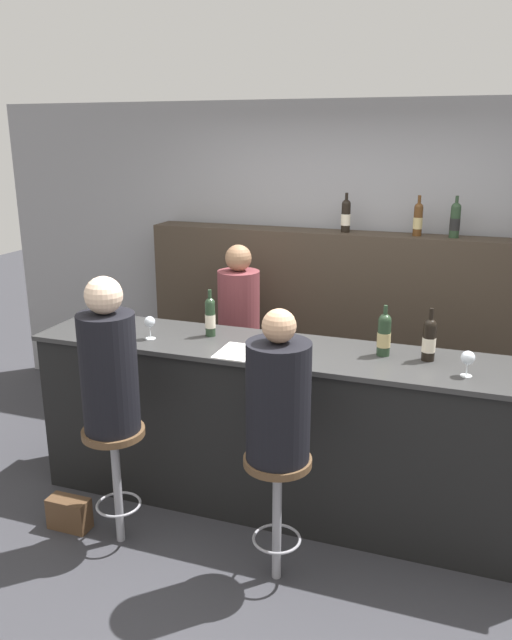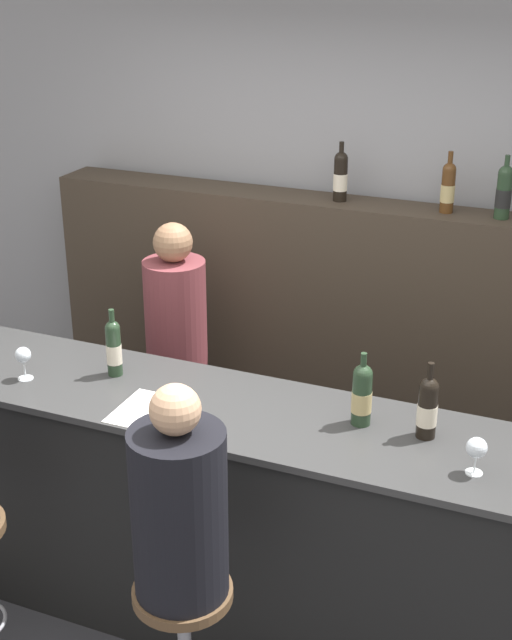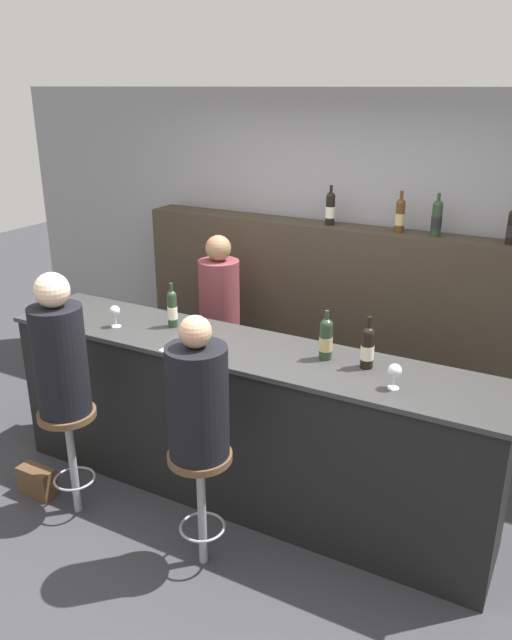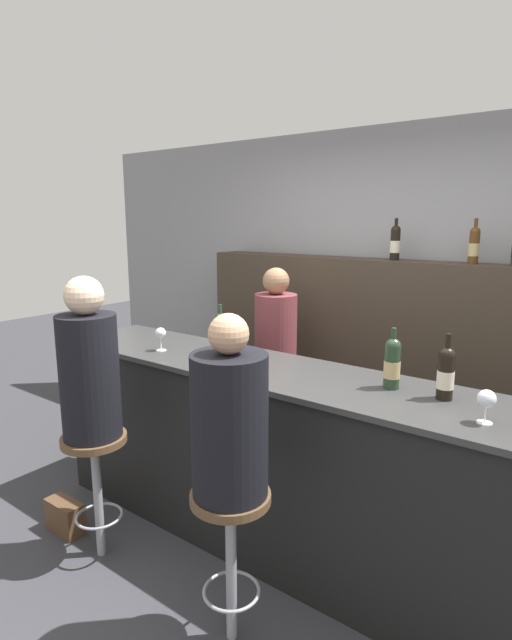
# 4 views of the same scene
# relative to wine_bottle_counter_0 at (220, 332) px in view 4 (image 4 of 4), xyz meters

# --- Properties ---
(ground_plane) EXTENTS (16.00, 16.00, 0.00)m
(ground_plane) POSITION_rel_wine_bottle_counter_0_xyz_m (0.57, -0.38, -1.22)
(ground_plane) COLOR #333338
(wall_back) EXTENTS (6.40, 0.05, 2.60)m
(wall_back) POSITION_rel_wine_bottle_counter_0_xyz_m (0.57, 1.46, 0.08)
(wall_back) COLOR gray
(wall_back) RESTS_ON ground_plane
(bar_counter) EXTENTS (3.30, 0.63, 1.09)m
(bar_counter) POSITION_rel_wine_bottle_counter_0_xyz_m (0.57, -0.08, -0.67)
(bar_counter) COLOR black
(bar_counter) RESTS_ON ground_plane
(back_bar_cabinet) EXTENTS (3.10, 0.28, 1.61)m
(back_bar_cabinet) POSITION_rel_wine_bottle_counter_0_xyz_m (0.57, 1.24, -0.41)
(back_bar_cabinet) COLOR #382D23
(back_bar_cabinet) RESTS_ON ground_plane
(wine_bottle_counter_0) EXTENTS (0.07, 0.07, 0.30)m
(wine_bottle_counter_0) POSITION_rel_wine_bottle_counter_0_xyz_m (0.00, 0.00, 0.00)
(wine_bottle_counter_0) COLOR #233823
(wine_bottle_counter_0) RESTS_ON bar_counter
(wine_bottle_counter_1) EXTENTS (0.08, 0.08, 0.30)m
(wine_bottle_counter_1) POSITION_rel_wine_bottle_counter_0_xyz_m (1.10, 0.00, -0.00)
(wine_bottle_counter_1) COLOR #233823
(wine_bottle_counter_1) RESTS_ON bar_counter
(wine_bottle_counter_2) EXTENTS (0.08, 0.08, 0.31)m
(wine_bottle_counter_2) POSITION_rel_wine_bottle_counter_0_xyz_m (1.36, 0.00, -0.00)
(wine_bottle_counter_2) COLOR black
(wine_bottle_counter_2) RESTS_ON bar_counter
(wine_bottle_backbar_0) EXTENTS (0.07, 0.07, 0.30)m
(wine_bottle_backbar_0) POSITION_rel_wine_bottle_counter_0_xyz_m (0.60, 1.24, 0.52)
(wine_bottle_backbar_0) COLOR black
(wine_bottle_backbar_0) RESTS_ON back_bar_cabinet
(wine_bottle_backbar_1) EXTENTS (0.07, 0.07, 0.30)m
(wine_bottle_backbar_1) POSITION_rel_wine_bottle_counter_0_xyz_m (1.14, 1.24, 0.52)
(wine_bottle_backbar_1) COLOR #4C2D14
(wine_bottle_backbar_1) RESTS_ON back_bar_cabinet
(wine_glass_0) EXTENTS (0.07, 0.07, 0.15)m
(wine_glass_0) POSITION_rel_wine_bottle_counter_0_xyz_m (-0.33, -0.19, -0.02)
(wine_glass_0) COLOR silver
(wine_glass_0) RESTS_ON bar_counter
(wine_glass_1) EXTENTS (0.08, 0.08, 0.14)m
(wine_glass_1) POSITION_rel_wine_bottle_counter_0_xyz_m (1.57, -0.19, -0.03)
(wine_glass_1) COLOR silver
(wine_glass_1) RESTS_ON bar_counter
(tasting_menu) EXTENTS (0.21, 0.30, 0.00)m
(tasting_menu) POSITION_rel_wine_bottle_counter_0_xyz_m (0.27, -0.23, -0.13)
(tasting_menu) COLOR white
(tasting_menu) RESTS_ON bar_counter
(bar_stool_left) EXTENTS (0.36, 0.36, 0.73)m
(bar_stool_left) POSITION_rel_wine_bottle_counter_0_xyz_m (-0.29, -0.75, -0.65)
(bar_stool_left) COLOR gray
(bar_stool_left) RESTS_ON ground_plane
(guest_seated_left) EXTENTS (0.32, 0.32, 0.88)m
(guest_seated_left) POSITION_rel_wine_bottle_counter_0_xyz_m (-0.29, -0.75, -0.10)
(guest_seated_left) COLOR black
(guest_seated_left) RESTS_ON bar_stool_left
(bar_stool_right) EXTENTS (0.36, 0.36, 0.73)m
(bar_stool_right) POSITION_rel_wine_bottle_counter_0_xyz_m (0.69, -0.75, -0.65)
(bar_stool_right) COLOR gray
(bar_stool_right) RESTS_ON ground_plane
(guest_seated_right) EXTENTS (0.33, 0.33, 0.80)m
(guest_seated_right) POSITION_rel_wine_bottle_counter_0_xyz_m (0.69, -0.75, -0.15)
(guest_seated_right) COLOR black
(guest_seated_right) RESTS_ON bar_stool_right
(bartender) EXTENTS (0.32, 0.32, 1.56)m
(bartender) POSITION_rel_wine_bottle_counter_0_xyz_m (-0.08, 0.72, -0.50)
(bartender) COLOR brown
(bartender) RESTS_ON ground_plane
(handbag) EXTENTS (0.26, 0.12, 0.20)m
(handbag) POSITION_rel_wine_bottle_counter_0_xyz_m (-0.64, -0.75, -1.12)
(handbag) COLOR #513823
(handbag) RESTS_ON ground_plane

